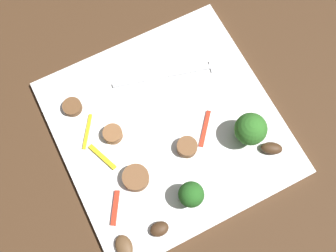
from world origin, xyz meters
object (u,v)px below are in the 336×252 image
object	(u,v)px
mushroom_1	(272,148)
sausage_slice_0	(187,147)
plate	(168,127)
fork	(183,72)
sausage_slice_3	(136,178)
broccoli_floret_1	(191,195)
sausage_slice_2	(113,134)
pepper_strip_1	(205,129)
pepper_strip_0	(115,208)
broccoli_floret_0	(251,129)
pepper_strip_2	(87,132)
pepper_strip_3	(104,159)
mushroom_0	(124,246)
sausage_slice_1	(72,107)
mushroom_2	(159,229)

from	to	relation	value
mushroom_1	sausage_slice_0	bearing A→B (deg)	152.23
plate	fork	size ratio (longest dim) A/B	1.69
sausage_slice_3	mushroom_1	distance (m)	0.19
broccoli_floret_1	sausage_slice_2	distance (m)	0.14
sausage_slice_2	broccoli_floret_1	bearing A→B (deg)	-66.46
pepper_strip_1	pepper_strip_0	bearing A→B (deg)	-164.63
mushroom_1	pepper_strip_0	size ratio (longest dim) A/B	0.64
sausage_slice_0	broccoli_floret_0	bearing A→B (deg)	-15.17
plate	broccoli_floret_1	world-z (taller)	broccoli_floret_1
sausage_slice_2	sausage_slice_3	xyz separation A→B (m)	(0.00, -0.07, 0.00)
pepper_strip_2	sausage_slice_3	bearing A→B (deg)	-70.76
pepper_strip_3	mushroom_0	bearing A→B (deg)	-101.45
mushroom_0	mushroom_1	world-z (taller)	mushroom_1
fork	pepper_strip_0	world-z (taller)	same
sausage_slice_1	mushroom_2	size ratio (longest dim) A/B	1.09
mushroom_0	mushroom_2	bearing A→B (deg)	-1.38
mushroom_2	sausage_slice_1	bearing A→B (deg)	99.42
plate	broccoli_floret_1	bearing A→B (deg)	-100.76
sausage_slice_0	pepper_strip_1	bearing A→B (deg)	20.81
sausage_slice_2	pepper_strip_3	world-z (taller)	sausage_slice_2
broccoli_floret_0	mushroom_0	size ratio (longest dim) A/B	1.84
sausage_slice_1	pepper_strip_1	world-z (taller)	sausage_slice_1
broccoli_floret_0	pepper_strip_2	xyz separation A→B (m)	(-0.19, 0.11, -0.03)
mushroom_2	pepper_strip_2	size ratio (longest dim) A/B	0.48
broccoli_floret_1	pepper_strip_3	size ratio (longest dim) A/B	0.93
broccoli_floret_0	sausage_slice_0	world-z (taller)	broccoli_floret_0
sausage_slice_3	pepper_strip_3	world-z (taller)	sausage_slice_3
pepper_strip_1	mushroom_0	bearing A→B (deg)	-151.10
plate	fork	bearing A→B (deg)	48.26
mushroom_1	pepper_strip_0	bearing A→B (deg)	173.86
fork	sausage_slice_1	distance (m)	0.17
pepper_strip_3	sausage_slice_2	bearing A→B (deg)	44.36
mushroom_1	pepper_strip_1	xyz separation A→B (m)	(-0.07, 0.07, -0.01)
sausage_slice_3	pepper_strip_2	xyz separation A→B (m)	(-0.03, 0.09, -0.01)
mushroom_2	pepper_strip_3	bearing A→B (deg)	102.51
pepper_strip_3	pepper_strip_1	bearing A→B (deg)	-9.30
mushroom_1	pepper_strip_2	size ratio (longest dim) A/B	0.57
sausage_slice_2	pepper_strip_1	bearing A→B (deg)	-22.57
sausage_slice_1	pepper_strip_0	distance (m)	0.16
sausage_slice_3	mushroom_0	world-z (taller)	sausage_slice_3
mushroom_0	pepper_strip_1	distance (m)	0.19
mushroom_0	broccoli_floret_0	bearing A→B (deg)	14.86
sausage_slice_2	pepper_strip_1	world-z (taller)	sausage_slice_2
broccoli_floret_0	sausage_slice_1	world-z (taller)	broccoli_floret_0
sausage_slice_3	mushroom_0	distance (m)	0.09
plate	sausage_slice_0	size ratio (longest dim) A/B	10.60
mushroom_0	mushroom_1	xyz separation A→B (m)	(0.23, 0.03, 0.00)
plate	sausage_slice_0	world-z (taller)	sausage_slice_0
sausage_slice_1	sausage_slice_2	world-z (taller)	sausage_slice_2
plate	sausage_slice_2	world-z (taller)	sausage_slice_2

